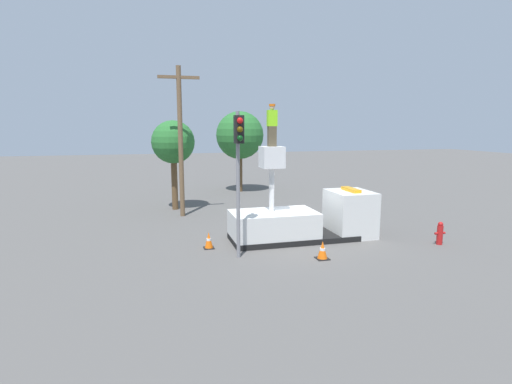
% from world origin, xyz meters
% --- Properties ---
extents(ground_plane, '(120.00, 120.00, 0.00)m').
position_xyz_m(ground_plane, '(0.00, 0.00, 0.00)').
color(ground_plane, '#565451').
extents(bucket_truck, '(6.42, 2.18, 4.11)m').
position_xyz_m(bucket_truck, '(0.54, 0.00, 0.84)').
color(bucket_truck, black).
rests_on(bucket_truck, ground).
extents(worker, '(0.40, 0.26, 1.75)m').
position_xyz_m(worker, '(-1.00, 0.00, 4.99)').
color(worker, brown).
rests_on(worker, bucket_truck).
extents(traffic_light_pole, '(0.34, 0.57, 5.49)m').
position_xyz_m(traffic_light_pole, '(-2.85, -1.88, 3.88)').
color(traffic_light_pole, gray).
rests_on(traffic_light_pole, ground).
extents(fire_hydrant, '(0.49, 0.25, 0.98)m').
position_xyz_m(fire_hydrant, '(5.75, -2.29, 0.48)').
color(fire_hydrant, red).
rests_on(fire_hydrant, ground).
extents(traffic_cone_rear, '(0.42, 0.42, 0.68)m').
position_xyz_m(traffic_cone_rear, '(-3.78, -0.32, 0.32)').
color(traffic_cone_rear, black).
rests_on(traffic_cone_rear, ground).
extents(traffic_cone_curbside, '(0.47, 0.47, 0.69)m').
position_xyz_m(traffic_cone_curbside, '(0.17, -2.75, 0.33)').
color(traffic_cone_curbside, black).
rests_on(traffic_cone_curbside, ground).
extents(tree_left_bg, '(3.59, 3.59, 6.10)m').
position_xyz_m(tree_left_bg, '(0.68, 13.69, 4.28)').
color(tree_left_bg, brown).
rests_on(tree_left_bg, ground).
extents(tree_right_bg, '(2.54, 2.54, 5.32)m').
position_xyz_m(tree_right_bg, '(-4.61, 8.04, 3.99)').
color(tree_right_bg, brown).
rests_on(tree_right_bg, ground).
extents(utility_pole, '(2.20, 0.26, 8.13)m').
position_xyz_m(utility_pole, '(-4.32, 6.07, 4.39)').
color(utility_pole, brown).
rests_on(utility_pole, ground).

